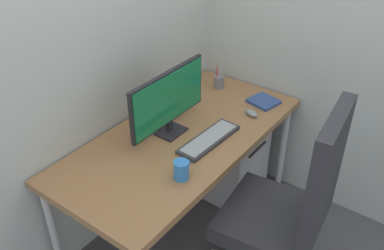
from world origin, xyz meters
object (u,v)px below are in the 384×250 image
(keyboard, at_px, (209,139))
(pen_holder, at_px, (219,82))
(coffee_mug, at_px, (181,170))
(filing_cabinet, at_px, (222,150))
(office_chair, at_px, (290,205))
(notebook, at_px, (264,101))
(mouse, at_px, (252,113))
(monitor, at_px, (168,100))

(keyboard, relative_size, pen_holder, 2.51)
(pen_holder, relative_size, coffee_mug, 1.52)
(filing_cabinet, bearing_deg, office_chair, -123.66)
(pen_holder, bearing_deg, office_chair, -125.37)
(filing_cabinet, relative_size, keyboard, 1.46)
(office_chair, height_order, notebook, office_chair)
(pen_holder, bearing_deg, coffee_mug, -157.19)
(office_chair, height_order, filing_cabinet, office_chair)
(office_chair, xyz_separation_m, keyboard, (0.04, 0.54, 0.17))
(mouse, bearing_deg, keyboard, -170.12)
(monitor, distance_m, keyboard, 0.32)
(mouse, relative_size, notebook, 0.55)
(office_chair, xyz_separation_m, monitor, (-0.02, 0.78, 0.37))
(keyboard, relative_size, notebook, 2.50)
(office_chair, distance_m, monitor, 0.86)
(filing_cabinet, distance_m, mouse, 0.49)
(keyboard, distance_m, mouse, 0.39)
(pen_holder, distance_m, coffee_mug, 0.99)
(monitor, xyz_separation_m, pen_holder, (0.63, 0.08, -0.17))
(keyboard, height_order, coffee_mug, coffee_mug)
(filing_cabinet, xyz_separation_m, mouse, (-0.06, -0.24, 0.43))
(keyboard, bearing_deg, notebook, -4.05)
(filing_cabinet, xyz_separation_m, monitor, (-0.51, 0.05, 0.62))
(pen_holder, bearing_deg, keyboard, -151.22)
(office_chair, distance_m, keyboard, 0.57)
(office_chair, bearing_deg, notebook, 39.72)
(office_chair, height_order, coffee_mug, office_chair)
(monitor, distance_m, mouse, 0.57)
(coffee_mug, bearing_deg, keyboard, 11.70)
(keyboard, height_order, mouse, mouse)
(notebook, bearing_deg, monitor, 168.47)
(mouse, height_order, pen_holder, pen_holder)
(office_chair, bearing_deg, keyboard, 86.20)
(filing_cabinet, distance_m, monitor, 0.80)
(mouse, bearing_deg, pen_holder, 81.20)
(monitor, height_order, notebook, monitor)
(notebook, bearing_deg, mouse, -162.76)
(keyboard, xyz_separation_m, mouse, (0.38, -0.06, 0.01))
(office_chair, bearing_deg, pen_holder, 54.63)
(filing_cabinet, bearing_deg, pen_holder, 46.31)
(monitor, distance_m, notebook, 0.71)
(mouse, distance_m, pen_holder, 0.41)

